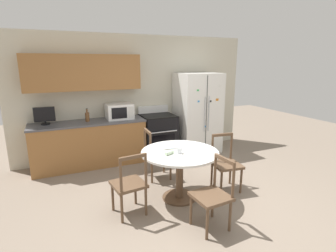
# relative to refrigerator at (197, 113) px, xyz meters

# --- Properties ---
(ground_plane) EXTENTS (14.00, 14.00, 0.00)m
(ground_plane) POSITION_rel_refrigerator_xyz_m (-1.28, -2.20, -0.90)
(ground_plane) COLOR gray
(back_wall) EXTENTS (5.20, 0.44, 2.60)m
(back_wall) POSITION_rel_refrigerator_xyz_m (-1.58, 0.39, 0.55)
(back_wall) COLOR beige
(back_wall) RESTS_ON ground_plane
(kitchen_counter) EXTENTS (2.18, 0.64, 0.90)m
(kitchen_counter) POSITION_rel_refrigerator_xyz_m (-2.40, 0.09, -0.45)
(kitchen_counter) COLOR #936033
(kitchen_counter) RESTS_ON ground_plane
(refrigerator) EXTENTS (0.93, 0.78, 1.80)m
(refrigerator) POSITION_rel_refrigerator_xyz_m (0.00, 0.00, 0.00)
(refrigerator) COLOR white
(refrigerator) RESTS_ON ground_plane
(oven_range) EXTENTS (0.70, 0.68, 1.08)m
(oven_range) POSITION_rel_refrigerator_xyz_m (-0.95, 0.06, -0.43)
(oven_range) COLOR black
(oven_range) RESTS_ON ground_plane
(microwave) EXTENTS (0.53, 0.40, 0.31)m
(microwave) POSITION_rel_refrigerator_xyz_m (-1.77, 0.11, 0.16)
(microwave) COLOR white
(microwave) RESTS_ON kitchen_counter
(countertop_tv) EXTENTS (0.37, 0.16, 0.33)m
(countertop_tv) POSITION_rel_refrigerator_xyz_m (-3.16, 0.16, 0.18)
(countertop_tv) COLOR black
(countertop_tv) RESTS_ON kitchen_counter
(counter_bottle) EXTENTS (0.08, 0.08, 0.26)m
(counter_bottle) POSITION_rel_refrigerator_xyz_m (-2.41, 0.12, 0.10)
(counter_bottle) COLOR brown
(counter_bottle) RESTS_ON kitchen_counter
(dining_table) EXTENTS (1.14, 1.14, 0.76)m
(dining_table) POSITION_rel_refrigerator_xyz_m (-1.35, -1.83, -0.30)
(dining_table) COLOR white
(dining_table) RESTS_ON ground_plane
(dining_chair_left) EXTENTS (0.47, 0.47, 0.90)m
(dining_chair_left) POSITION_rel_refrigerator_xyz_m (-2.16, -1.95, -0.46)
(dining_chair_left) COLOR brown
(dining_chair_left) RESTS_ON ground_plane
(dining_chair_far) EXTENTS (0.44, 0.44, 0.90)m
(dining_chair_far) POSITION_rel_refrigerator_xyz_m (-1.40, -1.01, -0.46)
(dining_chair_far) COLOR brown
(dining_chair_far) RESTS_ON ground_plane
(dining_chair_right) EXTENTS (0.47, 0.47, 0.90)m
(dining_chair_right) POSITION_rel_refrigerator_xyz_m (-0.53, -1.86, -0.46)
(dining_chair_right) COLOR brown
(dining_chair_right) RESTS_ON ground_plane
(dining_chair_near) EXTENTS (0.45, 0.45, 0.90)m
(dining_chair_near) POSITION_rel_refrigerator_xyz_m (-1.30, -2.65, -0.46)
(dining_chair_near) COLOR brown
(dining_chair_near) RESTS_ON ground_plane
(candle_glass) EXTENTS (0.08, 0.08, 0.09)m
(candle_glass) POSITION_rel_refrigerator_xyz_m (-1.40, -1.91, -0.10)
(candle_glass) COLOR silver
(candle_glass) RESTS_ON dining_table
(folded_napkin) EXTENTS (0.16, 0.11, 0.05)m
(folded_napkin) POSITION_rel_refrigerator_xyz_m (-1.55, -1.90, -0.12)
(folded_napkin) COLOR beige
(folded_napkin) RESTS_ON dining_table
(mail_stack) EXTENTS (0.31, 0.36, 0.02)m
(mail_stack) POSITION_rel_refrigerator_xyz_m (-1.39, -1.57, -0.13)
(mail_stack) COLOR white
(mail_stack) RESTS_ON dining_table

